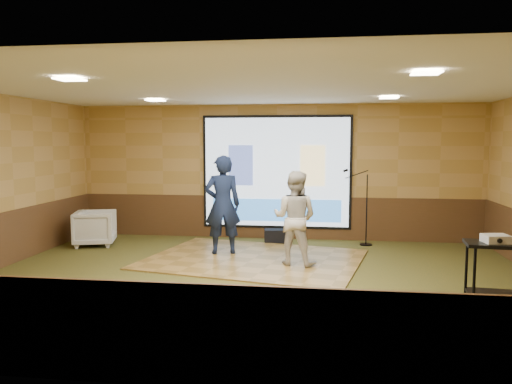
# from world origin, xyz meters

# --- Properties ---
(ground) EXTENTS (9.00, 9.00, 0.00)m
(ground) POSITION_xyz_m (0.00, 0.00, 0.00)
(ground) COLOR #323E1C
(ground) RESTS_ON ground
(room_shell) EXTENTS (9.04, 7.04, 3.02)m
(room_shell) POSITION_xyz_m (0.00, 0.00, 2.09)
(room_shell) COLOR tan
(room_shell) RESTS_ON ground
(wainscot_back) EXTENTS (9.00, 0.04, 0.95)m
(wainscot_back) POSITION_xyz_m (0.00, 3.48, 0.47)
(wainscot_back) COLOR #4A3118
(wainscot_back) RESTS_ON ground
(wainscot_front) EXTENTS (9.00, 0.04, 0.95)m
(wainscot_front) POSITION_xyz_m (0.00, -3.48, 0.47)
(wainscot_front) COLOR #4A3118
(wainscot_front) RESTS_ON ground
(projector_screen) EXTENTS (3.32, 0.06, 2.52)m
(projector_screen) POSITION_xyz_m (0.00, 3.44, 1.47)
(projector_screen) COLOR black
(projector_screen) RESTS_ON room_shell
(downlight_nw) EXTENTS (0.32, 0.32, 0.02)m
(downlight_nw) POSITION_xyz_m (-2.20, 1.80, 2.97)
(downlight_nw) COLOR beige
(downlight_nw) RESTS_ON room_shell
(downlight_ne) EXTENTS (0.32, 0.32, 0.02)m
(downlight_ne) POSITION_xyz_m (2.20, 1.80, 2.97)
(downlight_ne) COLOR beige
(downlight_ne) RESTS_ON room_shell
(downlight_sw) EXTENTS (0.32, 0.32, 0.02)m
(downlight_sw) POSITION_xyz_m (-2.20, -1.50, 2.97)
(downlight_sw) COLOR beige
(downlight_sw) RESTS_ON room_shell
(downlight_se) EXTENTS (0.32, 0.32, 0.02)m
(downlight_se) POSITION_xyz_m (2.20, -1.50, 2.97)
(downlight_se) COLOR beige
(downlight_se) RESTS_ON room_shell
(dance_floor) EXTENTS (4.32, 3.61, 0.03)m
(dance_floor) POSITION_xyz_m (-0.22, 1.36, 0.01)
(dance_floor) COLOR olive
(dance_floor) RESTS_ON ground
(player_left) EXTENTS (0.79, 0.63, 1.89)m
(player_left) POSITION_xyz_m (-0.87, 1.71, 0.97)
(player_left) COLOR #131D3D
(player_left) RESTS_ON dance_floor
(player_right) EXTENTS (0.94, 0.81, 1.65)m
(player_right) POSITION_xyz_m (0.55, 1.03, 0.85)
(player_right) COLOR beige
(player_right) RESTS_ON dance_floor
(av_table) EXTENTS (0.85, 0.45, 0.89)m
(av_table) POSITION_xyz_m (3.29, -0.99, 0.61)
(av_table) COLOR black
(av_table) RESTS_ON ground
(projector) EXTENTS (0.34, 0.30, 0.10)m
(projector) POSITION_xyz_m (3.23, -0.99, 0.94)
(projector) COLOR silver
(projector) RESTS_ON av_table
(mic_stand) EXTENTS (0.63, 0.26, 1.62)m
(mic_stand) POSITION_xyz_m (1.89, 2.99, 0.49)
(mic_stand) COLOR black
(mic_stand) RESTS_ON ground
(banquet_chair) EXTENTS (1.00, 0.98, 0.74)m
(banquet_chair) POSITION_xyz_m (-3.70, 2.19, 0.37)
(banquet_chair) COLOR gray
(banquet_chair) RESTS_ON ground
(duffel_bag) EXTENTS (0.51, 0.38, 0.29)m
(duffel_bag) POSITION_xyz_m (0.03, 2.97, 0.15)
(duffel_bag) COLOR black
(duffel_bag) RESTS_ON ground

